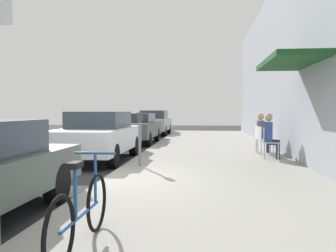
# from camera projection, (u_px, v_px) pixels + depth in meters

# --- Properties ---
(ground_plane) EXTENTS (60.00, 60.00, 0.00)m
(ground_plane) POSITION_uv_depth(u_px,v_px,m) (102.00, 185.00, 7.26)
(ground_plane) COLOR #2D2D30
(sidewalk_slab) EXTENTS (4.50, 32.00, 0.12)m
(sidewalk_slab) POSITION_uv_depth(u_px,v_px,m) (213.00, 168.00, 9.02)
(sidewalk_slab) COLOR #9E9B93
(sidewalk_slab) RESTS_ON ground_plane
(building_facade) EXTENTS (1.40, 32.00, 6.01)m
(building_facade) POSITION_uv_depth(u_px,v_px,m) (315.00, 47.00, 8.65)
(building_facade) COLOR #999EA8
(building_facade) RESTS_ON ground_plane
(parked_car_1) EXTENTS (1.80, 4.40, 1.46)m
(parked_car_1) POSITION_uv_depth(u_px,v_px,m) (99.00, 135.00, 10.79)
(parked_car_1) COLOR silver
(parked_car_1) RESTS_ON ground_plane
(parked_car_2) EXTENTS (1.80, 4.40, 1.37)m
(parked_car_2) POSITION_uv_depth(u_px,v_px,m) (136.00, 128.00, 16.51)
(parked_car_2) COLOR #47514C
(parked_car_2) RESTS_ON ground_plane
(parked_car_3) EXTENTS (1.80, 4.40, 1.51)m
(parked_car_3) POSITION_uv_depth(u_px,v_px,m) (154.00, 122.00, 22.51)
(parked_car_3) COLOR #B7B7BC
(parked_car_3) RESTS_ON ground_plane
(parking_meter) EXTENTS (0.12, 0.10, 1.32)m
(parking_meter) POSITION_uv_depth(u_px,v_px,m) (140.00, 135.00, 8.92)
(parking_meter) COLOR slate
(parking_meter) RESTS_ON sidewalk_slab
(bicycle_0) EXTENTS (0.46, 1.71, 0.90)m
(bicycle_0) POSITION_uv_depth(u_px,v_px,m) (81.00, 212.00, 3.56)
(bicycle_0) COLOR black
(bicycle_0) RESTS_ON sidewalk_slab
(cafe_chair_0) EXTENTS (0.51, 0.51, 0.87)m
(cafe_chair_0) POSITION_uv_depth(u_px,v_px,m) (268.00, 141.00, 10.32)
(cafe_chair_0) COLOR silver
(cafe_chair_0) RESTS_ON sidewalk_slab
(seated_patron_0) EXTENTS (0.47, 0.42, 1.29)m
(seated_patron_0) POSITION_uv_depth(u_px,v_px,m) (271.00, 134.00, 10.30)
(seated_patron_0) COLOR #232838
(seated_patron_0) RESTS_ON sidewalk_slab
(cafe_chair_1) EXTENTS (0.49, 0.49, 0.87)m
(cafe_chair_1) POSITION_uv_depth(u_px,v_px,m) (263.00, 138.00, 11.28)
(cafe_chair_1) COLOR silver
(cafe_chair_1) RESTS_ON sidewalk_slab
(cafe_chair_2) EXTENTS (0.45, 0.45, 0.87)m
(cafe_chair_2) POSITION_uv_depth(u_px,v_px,m) (260.00, 137.00, 11.82)
(cafe_chair_2) COLOR silver
(cafe_chair_2) RESTS_ON sidewalk_slab
(seated_patron_2) EXTENTS (0.43, 0.37, 1.29)m
(seated_patron_2) POSITION_uv_depth(u_px,v_px,m) (262.00, 131.00, 11.81)
(seated_patron_2) COLOR #232838
(seated_patron_2) RESTS_ON sidewalk_slab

